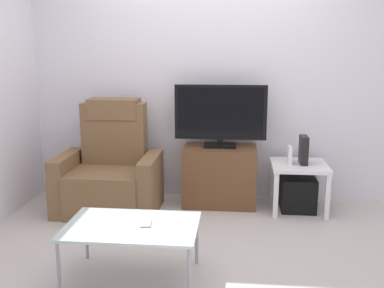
# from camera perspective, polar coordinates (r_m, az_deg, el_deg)

# --- Properties ---
(ground_plane) EXTENTS (6.40, 6.40, 0.00)m
(ground_plane) POSITION_cam_1_polar(r_m,az_deg,el_deg) (3.89, 0.82, -11.71)
(ground_plane) COLOR #BCB2AD
(wall_back) EXTENTS (6.40, 0.06, 2.60)m
(wall_back) POSITION_cam_1_polar(r_m,az_deg,el_deg) (4.70, 2.06, 8.76)
(wall_back) COLOR silver
(wall_back) RESTS_ON ground
(tv_stand) EXTENTS (0.73, 0.45, 0.60)m
(tv_stand) POSITION_cam_1_polar(r_m,az_deg,el_deg) (4.58, 3.55, -4.06)
(tv_stand) COLOR brown
(tv_stand) RESTS_ON ground
(television) EXTENTS (0.92, 0.20, 0.63)m
(television) POSITION_cam_1_polar(r_m,az_deg,el_deg) (4.46, 3.67, 3.78)
(television) COLOR black
(television) RESTS_ON tv_stand
(recliner_armchair) EXTENTS (0.98, 0.78, 1.08)m
(recliner_armchair) POSITION_cam_1_polar(r_m,az_deg,el_deg) (4.50, -10.41, -3.57)
(recliner_armchair) COLOR brown
(recliner_armchair) RESTS_ON ground
(side_table) EXTENTS (0.54, 0.54, 0.47)m
(side_table) POSITION_cam_1_polar(r_m,az_deg,el_deg) (4.50, 13.52, -3.40)
(side_table) COLOR white
(side_table) RESTS_ON ground
(subwoofer_box) EXTENTS (0.33, 0.33, 0.33)m
(subwoofer_box) POSITION_cam_1_polar(r_m,az_deg,el_deg) (4.57, 13.38, -6.17)
(subwoofer_box) COLOR black
(subwoofer_box) RESTS_ON ground
(book_upright) EXTENTS (0.04, 0.12, 0.17)m
(book_upright) POSITION_cam_1_polar(r_m,az_deg,el_deg) (4.43, 12.38, -1.42)
(book_upright) COLOR white
(book_upright) RESTS_ON side_table
(game_console) EXTENTS (0.07, 0.20, 0.27)m
(game_console) POSITION_cam_1_polar(r_m,az_deg,el_deg) (4.47, 14.08, -0.74)
(game_console) COLOR black
(game_console) RESTS_ON side_table
(coffee_table) EXTENTS (0.90, 0.60, 0.40)m
(coffee_table) POSITION_cam_1_polar(r_m,az_deg,el_deg) (3.11, -7.69, -10.62)
(coffee_table) COLOR #B2C6C1
(coffee_table) RESTS_ON ground
(cell_phone) EXTENTS (0.08, 0.16, 0.01)m
(cell_phone) POSITION_cam_1_polar(r_m,az_deg,el_deg) (3.11, -5.88, -10.01)
(cell_phone) COLOR #B7B7BC
(cell_phone) RESTS_ON coffee_table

